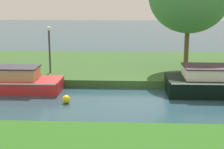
% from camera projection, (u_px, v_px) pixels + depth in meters
% --- Properties ---
extents(ground_plane, '(120.00, 120.00, 0.00)m').
position_uv_depth(ground_plane, '(143.00, 100.00, 15.46)').
color(ground_plane, '#25434E').
extents(riverbank_far, '(72.00, 10.00, 0.40)m').
position_uv_depth(riverbank_far, '(139.00, 66.00, 22.25)').
color(riverbank_far, '#305423').
rests_on(riverbank_far, ground_plane).
extents(lamp_post, '(0.24, 0.24, 2.61)m').
position_uv_depth(lamp_post, '(49.00, 43.00, 18.98)').
color(lamp_post, '#333338').
rests_on(lamp_post, riverbank_far).
extents(channel_buoy, '(0.36, 0.36, 0.36)m').
position_uv_depth(channel_buoy, '(66.00, 99.00, 14.94)').
color(channel_buoy, yellow).
rests_on(channel_buoy, ground_plane).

